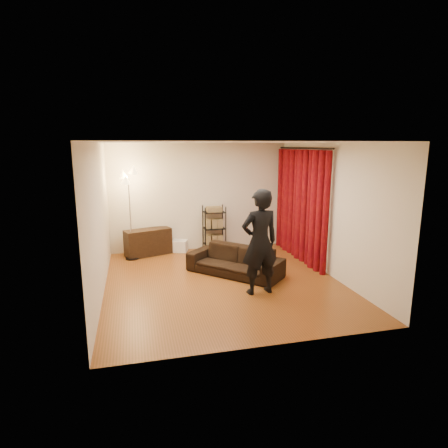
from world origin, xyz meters
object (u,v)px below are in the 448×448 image
object	(u,v)px
media_cabinet	(148,242)
storage_boxes	(180,246)
person	(260,242)
floor_lamp	(130,215)
wire_shelf	(214,228)
sofa	(235,261)

from	to	relation	value
media_cabinet	storage_boxes	xyz separation A→B (m)	(0.78, 0.08, -0.17)
person	floor_lamp	size ratio (longest dim) A/B	0.91
media_cabinet	wire_shelf	distance (m)	1.68
person	floor_lamp	bearing A→B (deg)	-57.52
sofa	media_cabinet	bearing A→B (deg)	177.58
media_cabinet	floor_lamp	distance (m)	0.87
sofa	floor_lamp	distance (m)	2.74
media_cabinet	storage_boxes	bearing A→B (deg)	-13.13
sofa	wire_shelf	world-z (taller)	wire_shelf
media_cabinet	wire_shelf	size ratio (longest dim) A/B	0.96
sofa	person	world-z (taller)	person
sofa	storage_boxes	size ratio (longest dim) A/B	5.40
floor_lamp	wire_shelf	bearing A→B (deg)	8.37
sofa	wire_shelf	distance (m)	1.93
media_cabinet	storage_boxes	world-z (taller)	media_cabinet
person	wire_shelf	xyz separation A→B (m)	(-0.19, 2.98, -0.38)
sofa	person	xyz separation A→B (m)	(0.16, -1.07, 0.67)
storage_boxes	floor_lamp	xyz separation A→B (m)	(-1.18, -0.34, 0.90)
storage_boxes	wire_shelf	distance (m)	0.98
floor_lamp	sofa	bearing A→B (deg)	-37.59
sofa	storage_boxes	world-z (taller)	sofa
sofa	person	size ratio (longest dim) A/B	1.03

